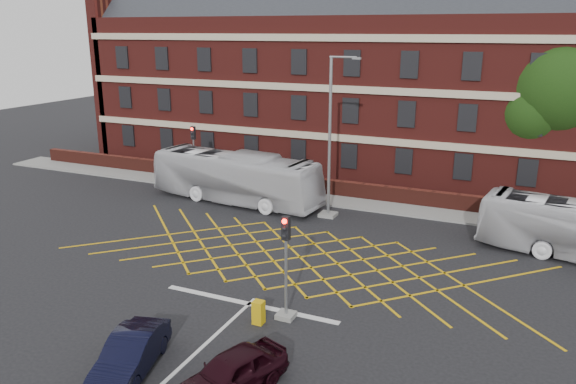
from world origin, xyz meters
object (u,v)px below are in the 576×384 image
at_px(car_maroon, 232,373).
at_px(street_lamp, 330,163).
at_px(utility_cabinet, 258,312).
at_px(bus_left, 235,177).
at_px(direction_signs, 196,166).
at_px(car_navy, 131,354).
at_px(traffic_light_far, 194,160).
at_px(traffic_light_near, 286,277).
at_px(deciduous_tree, 558,94).

distance_m(car_maroon, street_lamp, 18.09).
bearing_deg(car_maroon, utility_cabinet, 126.37).
xyz_separation_m(bus_left, car_maroon, (9.83, -17.94, -1.00)).
bearing_deg(bus_left, street_lamp, -86.08).
height_order(direction_signs, utility_cabinet, direction_signs).
bearing_deg(direction_signs, car_navy, -62.36).
bearing_deg(direction_signs, traffic_light_far, 136.36).
relative_size(car_navy, utility_cabinet, 4.24).
distance_m(car_navy, direction_signs, 23.62).
relative_size(bus_left, utility_cabinet, 12.69).
distance_m(traffic_light_near, utility_cabinet, 1.74).
bearing_deg(car_maroon, car_navy, -152.84).
distance_m(traffic_light_far, direction_signs, 0.55).
relative_size(traffic_light_near, street_lamp, 0.44).
distance_m(car_navy, car_maroon, 3.66).
distance_m(car_maroon, direction_signs, 25.17).
bearing_deg(traffic_light_far, utility_cabinet, -50.45).
relative_size(traffic_light_far, street_lamp, 0.44).
xyz_separation_m(traffic_light_near, traffic_light_far, (-14.50, 15.75, 0.00)).
bearing_deg(street_lamp, car_maroon, -79.95).
bearing_deg(direction_signs, car_maroon, -54.56).
bearing_deg(bus_left, traffic_light_near, -137.09).
relative_size(traffic_light_near, utility_cabinet, 4.51).
height_order(car_navy, traffic_light_near, traffic_light_near).
relative_size(street_lamp, direction_signs, 4.37).
height_order(traffic_light_near, utility_cabinet, traffic_light_near).
height_order(deciduous_tree, utility_cabinet, deciduous_tree).
bearing_deg(bus_left, car_maroon, -144.57).
xyz_separation_m(car_navy, traffic_light_near, (3.26, 5.43, 1.10)).
distance_m(bus_left, utility_cabinet, 16.31).
bearing_deg(deciduous_tree, traffic_light_near, -112.71).
relative_size(deciduous_tree, direction_signs, 5.05).
bearing_deg(deciduous_tree, car_maroon, -108.16).
bearing_deg(traffic_light_far, traffic_light_near, -47.37).
bearing_deg(traffic_light_far, direction_signs, -43.64).
xyz_separation_m(car_navy, direction_signs, (-10.95, 20.91, 0.72)).
height_order(deciduous_tree, street_lamp, deciduous_tree).
height_order(bus_left, traffic_light_far, traffic_light_far).
height_order(traffic_light_near, traffic_light_far, same).
distance_m(car_maroon, deciduous_tree, 29.52).
relative_size(deciduous_tree, traffic_light_far, 2.60).
bearing_deg(traffic_light_far, bus_left, -29.29).
distance_m(traffic_light_near, traffic_light_far, 21.41).
bearing_deg(deciduous_tree, car_navy, -114.42).
xyz_separation_m(traffic_light_near, direction_signs, (-14.21, 15.48, -0.39)).
bearing_deg(traffic_light_near, street_lamp, 102.30).
height_order(car_maroon, traffic_light_far, traffic_light_far).
xyz_separation_m(car_maroon, direction_signs, (-14.59, 20.50, 0.70)).
bearing_deg(car_navy, bus_left, 93.45).
bearing_deg(car_navy, car_maroon, -8.73).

